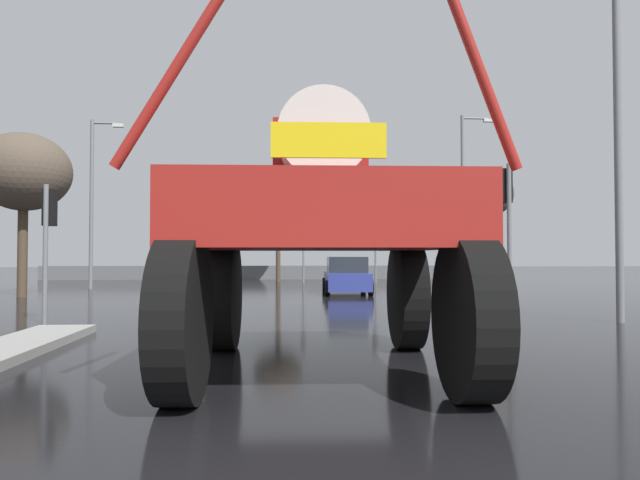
% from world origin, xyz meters
% --- Properties ---
extents(ground_plane, '(120.00, 120.00, 0.00)m').
position_xyz_m(ground_plane, '(0.00, 18.00, 0.00)').
color(ground_plane, black).
extents(oversize_sprayer, '(4.36, 5.49, 4.73)m').
position_xyz_m(oversize_sprayer, '(0.28, 6.11, 1.91)').
color(oversize_sprayer, black).
rests_on(oversize_sprayer, ground).
extents(sedan_ahead, '(2.02, 4.17, 1.52)m').
position_xyz_m(sedan_ahead, '(2.58, 21.79, 0.71)').
color(sedan_ahead, navy).
rests_on(sedan_ahead, ground).
extents(traffic_signal_near_left, '(0.24, 0.54, 3.20)m').
position_xyz_m(traffic_signal_near_left, '(-5.57, 11.87, 2.33)').
color(traffic_signal_near_left, slate).
rests_on(traffic_signal_near_left, ground).
extents(traffic_signal_near_right, '(0.24, 0.54, 3.81)m').
position_xyz_m(traffic_signal_near_right, '(5.31, 11.86, 2.78)').
color(traffic_signal_near_right, slate).
rests_on(traffic_signal_near_right, ground).
extents(traffic_signal_far_left, '(0.24, 0.55, 3.95)m').
position_xyz_m(traffic_signal_far_left, '(5.38, 30.98, 2.88)').
color(traffic_signal_far_left, slate).
rests_on(traffic_signal_far_left, ground).
extents(traffic_signal_far_right, '(0.24, 0.55, 3.90)m').
position_xyz_m(traffic_signal_far_right, '(1.23, 30.98, 2.85)').
color(traffic_signal_far_right, slate).
rests_on(traffic_signal_far_right, ground).
extents(streetlight_near_right, '(1.95, 0.24, 8.64)m').
position_xyz_m(streetlight_near_right, '(7.86, 11.09, 4.78)').
color(streetlight_near_right, slate).
rests_on(streetlight_near_right, ground).
extents(streetlight_far_left, '(1.54, 0.24, 8.00)m').
position_xyz_m(streetlight_far_left, '(-8.92, 25.88, 4.41)').
color(streetlight_far_left, slate).
rests_on(streetlight_far_left, ground).
extents(streetlight_far_right, '(1.75, 0.24, 8.99)m').
position_xyz_m(streetlight_far_right, '(9.60, 27.62, 4.93)').
color(streetlight_far_right, slate).
rests_on(streetlight_far_right, ground).
extents(bare_tree_left, '(3.49, 3.49, 6.24)m').
position_xyz_m(bare_tree_left, '(-9.92, 20.69, 4.72)').
color(bare_tree_left, '#473828').
rests_on(bare_tree_left, ground).
extents(bare_tree_right, '(2.76, 2.76, 5.72)m').
position_xyz_m(bare_tree_right, '(9.66, 24.98, 4.49)').
color(bare_tree_right, '#473828').
rests_on(bare_tree_right, ground).
extents(bare_tree_far_center, '(2.96, 2.96, 6.75)m').
position_xyz_m(bare_tree_far_center, '(-0.21, 32.75, 5.44)').
color(bare_tree_far_center, '#473828').
rests_on(bare_tree_far_center, ground).
extents(roadside_barrier, '(30.87, 0.24, 0.90)m').
position_xyz_m(roadside_barrier, '(0.00, 35.98, 0.45)').
color(roadside_barrier, '#59595B').
rests_on(roadside_barrier, ground).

